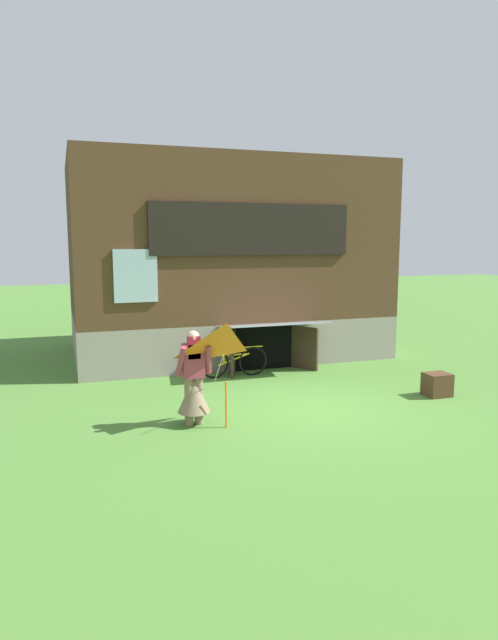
# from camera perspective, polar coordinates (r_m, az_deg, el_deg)

# --- Properties ---
(ground_plane) EXTENTS (60.00, 60.00, 0.00)m
(ground_plane) POSITION_cam_1_polar(r_m,az_deg,el_deg) (10.02, 5.98, -8.87)
(ground_plane) COLOR #4C7F33
(log_house) EXTENTS (7.59, 5.92, 4.85)m
(log_house) POSITION_cam_1_polar(r_m,az_deg,el_deg) (14.66, -2.77, 6.23)
(log_house) COLOR gray
(log_house) RESTS_ON ground_plane
(person) EXTENTS (0.60, 0.52, 1.53)m
(person) POSITION_cam_1_polar(r_m,az_deg,el_deg) (8.93, -5.70, -6.72)
(person) COLOR #7F6B51
(person) RESTS_ON ground_plane
(kite) EXTENTS (1.01, 0.95, 1.62)m
(kite) POSITION_cam_1_polar(r_m,az_deg,el_deg) (8.39, -2.29, -3.18)
(kite) COLOR orange
(kite) RESTS_ON ground_plane
(bicycle_yellow) EXTENTS (1.52, 0.08, 0.69)m
(bicycle_yellow) POSITION_cam_1_polar(r_m,az_deg,el_deg) (12.01, -1.59, -4.27)
(bicycle_yellow) COLOR black
(bicycle_yellow) RESTS_ON ground_plane
(wooden_crate) EXTENTS (0.47, 0.40, 0.44)m
(wooden_crate) POSITION_cam_1_polar(r_m,az_deg,el_deg) (11.19, 18.73, -6.29)
(wooden_crate) COLOR #4C331E
(wooden_crate) RESTS_ON ground_plane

